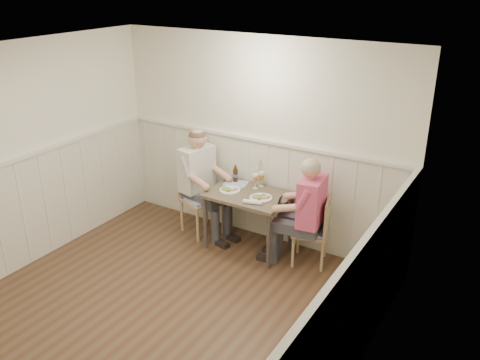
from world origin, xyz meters
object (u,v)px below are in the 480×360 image
Objects in this scene: chair_right at (315,229)px; dining_table at (248,201)px; diner_cream at (200,189)px; chair_left at (199,194)px; beer_bottle at (235,174)px; man_in_pink at (307,222)px; grass_vase at (258,172)px.

dining_table is at bearing -173.99° from chair_right.
chair_right is 0.58× the size of diner_cream.
diner_cream is (-0.77, 0.05, -0.04)m from dining_table.
dining_table is 1.02× the size of chair_left.
beer_bottle reaches higher than chair_right.
man_in_pink is at bearing -2.49° from diner_cream.
chair_left reaches higher than dining_table.
diner_cream is (-1.63, -0.04, 0.15)m from chair_right.
diner_cream is 0.84m from grass_vase.
man_in_pink is 3.82× the size of grass_vase.
chair_right is at bearing -7.06° from beer_bottle.
chair_left reaches higher than beer_bottle.
chair_right is 0.86× the size of chair_left.
beer_bottle is (-1.20, 0.15, 0.39)m from chair_right.
chair_left is 2.70× the size of grass_vase.
chair_right is at bearing 59.68° from man_in_pink.
chair_left is 0.67× the size of diner_cream.
man_in_pink is at bearing -21.50° from grass_vase.
diner_cream is at bearing -27.23° from chair_left.
diner_cream reaches higher than chair_right.
chair_right is 1.03m from grass_vase.
man_in_pink is 0.95× the size of diner_cream.
man_in_pink is (0.80, -0.02, -0.07)m from dining_table.
chair_right is (0.86, 0.09, -0.19)m from dining_table.
diner_cream is at bearing -178.55° from chair_right.
dining_table is 0.89m from chair_right.
grass_vase is (0.30, 0.07, 0.06)m from beer_bottle.
beer_bottle is (-0.33, 0.24, 0.20)m from dining_table.
dining_table is 0.80m from man_in_pink.
chair_right is 3.73× the size of beer_bottle.
dining_table is at bearing 178.65° from man_in_pink.
man_in_pink is at bearing -120.32° from chair_right.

